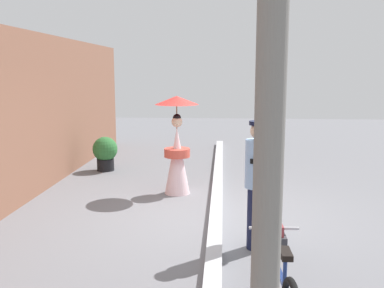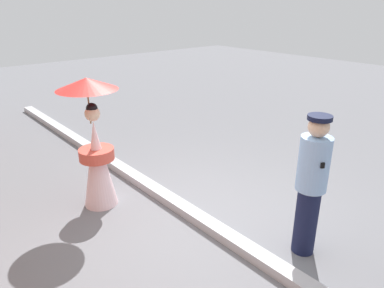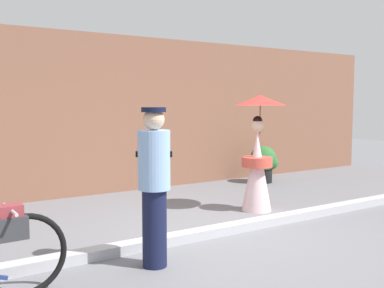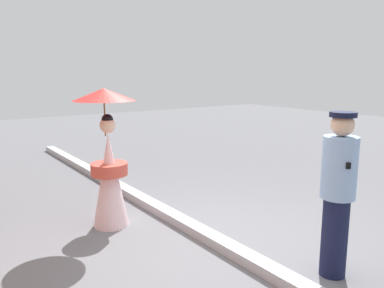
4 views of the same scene
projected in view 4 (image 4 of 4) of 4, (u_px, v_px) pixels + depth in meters
ground_plane at (214, 244)px, 4.70m from camera, size 30.00×30.00×0.00m
sidewalk_curb at (214, 239)px, 4.69m from camera, size 14.00×0.20×0.12m
person_officer at (338, 191)px, 3.83m from camera, size 0.34×0.34×1.69m
person_with_parasol at (108, 158)px, 5.12m from camera, size 0.82×0.82×1.86m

